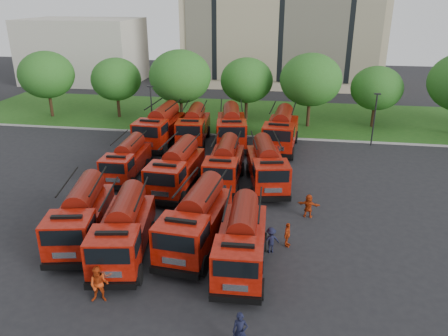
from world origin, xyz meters
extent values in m
plane|color=black|center=(0.00, 0.00, 0.00)|extent=(140.00, 140.00, 0.00)
cube|color=#164512|center=(0.00, 26.00, 0.06)|extent=(70.00, 16.00, 0.12)
cube|color=gray|center=(0.00, 17.90, 0.07)|extent=(70.00, 0.30, 0.14)
cube|color=tan|center=(2.00, 48.00, 12.50)|extent=(30.00, 14.00, 25.00)
cube|color=black|center=(2.00, 40.90, 12.50)|extent=(28.00, 0.15, 22.00)
cube|color=#ACA798|center=(-30.00, 44.00, 5.00)|extent=(18.00, 12.00, 10.00)
cylinder|color=#382314|center=(-24.00, 22.00, 1.31)|extent=(0.36, 0.36, 2.62)
ellipsoid|color=#224914|center=(-24.00, 22.00, 5.03)|extent=(6.30, 6.30, 5.36)
cylinder|color=#382314|center=(-16.00, 23.00, 1.19)|extent=(0.36, 0.36, 2.38)
ellipsoid|color=#224914|center=(-16.00, 23.00, 4.56)|extent=(5.71, 5.71, 4.86)
cylinder|color=#382314|center=(-8.00, 21.50, 1.40)|extent=(0.36, 0.36, 2.80)
ellipsoid|color=#224914|center=(-8.00, 21.50, 5.36)|extent=(6.72, 6.72, 5.71)
cylinder|color=#382314|center=(-1.00, 24.00, 1.22)|extent=(0.36, 0.36, 2.45)
ellipsoid|color=#224914|center=(-1.00, 24.00, 4.69)|extent=(5.88, 5.88, 5.00)
cylinder|color=#382314|center=(6.00, 22.50, 1.36)|extent=(0.36, 0.36, 2.73)
ellipsoid|color=#224914|center=(6.00, 22.50, 5.23)|extent=(6.55, 6.55, 5.57)
cylinder|color=#382314|center=(13.00, 23.50, 1.14)|extent=(0.36, 0.36, 2.27)
ellipsoid|color=#224914|center=(13.00, 23.50, 4.36)|extent=(5.46, 5.46, 4.64)
cylinder|color=black|center=(-10.00, 17.20, 2.50)|extent=(0.14, 0.14, 5.00)
cube|color=black|center=(-10.00, 17.20, 5.05)|extent=(0.60, 0.25, 0.12)
cylinder|color=black|center=(12.00, 17.20, 2.50)|extent=(0.14, 0.14, 5.00)
cube|color=black|center=(12.00, 17.20, 5.05)|extent=(0.60, 0.25, 0.12)
cube|color=black|center=(-7.62, -3.69, 0.66)|extent=(3.68, 7.40, 0.30)
cube|color=black|center=(-6.91, -7.21, 0.61)|extent=(2.53, 0.75, 0.35)
cube|color=#961409|center=(-7.14, -6.07, 1.79)|extent=(2.87, 2.67, 1.97)
cube|color=black|center=(-6.92, -7.18, 2.25)|extent=(2.09, 0.47, 0.86)
cube|color=#961409|center=(-7.84, -2.60, 1.47)|extent=(3.35, 5.05, 1.31)
cylinder|color=#540D07|center=(-7.84, -2.60, 2.54)|extent=(2.33, 4.46, 1.52)
cylinder|color=black|center=(-8.24, -6.50, 0.56)|extent=(0.57, 1.16, 1.11)
cylinder|color=black|center=(-5.96, -6.04, 0.56)|extent=(0.57, 1.16, 1.11)
cylinder|color=black|center=(-9.12, -2.14, 0.56)|extent=(0.57, 1.16, 1.11)
cylinder|color=black|center=(-6.84, -1.68, 0.56)|extent=(0.57, 1.16, 1.11)
cube|color=black|center=(-4.55, -4.88, 0.65)|extent=(3.46, 7.34, 0.30)
cube|color=black|center=(-3.96, -8.40, 0.60)|extent=(2.52, 0.67, 0.35)
cube|color=#961409|center=(-4.15, -7.26, 1.79)|extent=(2.80, 2.60, 1.96)
cube|color=black|center=(-3.96, -8.37, 2.24)|extent=(2.09, 0.40, 0.86)
cube|color=#961409|center=(-4.74, -3.78, 1.46)|extent=(3.20, 4.98, 1.31)
cylinder|color=#540D07|center=(-4.74, -3.78, 2.53)|extent=(2.19, 4.42, 1.51)
cylinder|color=black|center=(-5.26, -7.65, 0.55)|extent=(0.53, 1.15, 1.11)
cylinder|color=black|center=(-2.98, -7.27, 0.55)|extent=(0.53, 1.15, 1.11)
cylinder|color=black|center=(-6.00, -3.28, 0.55)|extent=(0.53, 1.15, 1.11)
cylinder|color=black|center=(-3.71, -2.90, 0.55)|extent=(0.53, 1.15, 1.11)
cube|color=black|center=(-0.84, -3.22, 0.68)|extent=(3.05, 7.51, 0.31)
cube|color=black|center=(-1.17, -6.92, 0.63)|extent=(2.63, 0.49, 0.37)
cube|color=#961409|center=(-1.07, -5.72, 1.86)|extent=(2.76, 2.52, 2.04)
cube|color=black|center=(-1.17, -6.89, 2.33)|extent=(2.19, 0.25, 0.89)
cube|color=#961409|center=(-0.74, -2.08, 1.52)|extent=(2.98, 5.02, 1.36)
cylinder|color=#540D07|center=(-0.74, -2.08, 2.63)|extent=(1.95, 4.51, 1.57)
cylinder|color=black|center=(-2.28, -5.82, 0.58)|extent=(0.47, 1.18, 1.15)
cylinder|color=black|center=(0.11, -6.04, 0.58)|extent=(0.47, 1.18, 1.15)
cylinder|color=black|center=(-1.87, -1.24, 0.58)|extent=(0.47, 1.18, 1.15)
cylinder|color=black|center=(0.52, -1.45, 0.58)|extent=(0.47, 1.18, 1.15)
cube|color=black|center=(1.99, -4.93, 0.64)|extent=(2.55, 6.97, 0.30)
cube|color=black|center=(2.14, -8.42, 0.59)|extent=(2.47, 0.35, 0.34)
cube|color=#961409|center=(2.09, -7.29, 1.75)|extent=(2.50, 2.26, 1.92)
cube|color=black|center=(2.14, -8.39, 2.19)|extent=(2.07, 0.14, 0.84)
cube|color=#961409|center=(1.94, -3.85, 1.43)|extent=(2.60, 4.62, 1.28)
cylinder|color=#540D07|center=(1.94, -3.85, 2.47)|extent=(1.65, 4.19, 1.48)
cylinder|color=black|center=(0.97, -7.54, 0.54)|extent=(0.39, 1.10, 1.08)
cylinder|color=black|center=(3.23, -7.44, 0.54)|extent=(0.39, 1.10, 1.08)
cylinder|color=black|center=(0.79, -3.21, 0.54)|extent=(0.39, 1.10, 1.08)
cylinder|color=black|center=(3.05, -3.12, 0.54)|extent=(0.39, 1.10, 1.08)
cube|color=black|center=(-8.49, 5.91, 0.59)|extent=(2.28, 6.38, 0.27)
cube|color=black|center=(-8.38, 2.71, 0.54)|extent=(2.26, 0.30, 0.32)
cube|color=#961409|center=(-8.42, 3.75, 1.60)|extent=(2.27, 2.05, 1.76)
cube|color=black|center=(-8.39, 2.74, 2.01)|extent=(1.89, 0.11, 0.77)
cube|color=#961409|center=(-8.52, 6.90, 1.31)|extent=(2.34, 4.22, 1.17)
cylinder|color=#540D07|center=(-8.52, 6.90, 2.27)|extent=(1.47, 3.83, 1.35)
cylinder|color=black|center=(-9.45, 3.53, 0.50)|extent=(0.35, 1.00, 0.99)
cylinder|color=black|center=(-7.38, 3.60, 0.50)|extent=(0.35, 1.00, 0.99)
cylinder|color=black|center=(-9.58, 7.50, 0.50)|extent=(0.35, 1.00, 0.99)
cylinder|color=black|center=(-7.50, 7.57, 0.50)|extent=(0.35, 1.00, 0.99)
cube|color=black|center=(-4.00, 4.31, 0.67)|extent=(2.75, 7.29, 0.31)
cube|color=black|center=(-4.20, 0.69, 0.61)|extent=(2.57, 0.40, 0.36)
cube|color=#961409|center=(-4.14, 1.86, 1.82)|extent=(2.63, 2.39, 2.00)
cube|color=black|center=(-4.20, 0.72, 2.28)|extent=(2.15, 0.17, 0.87)
cube|color=#961409|center=(-3.93, 5.44, 1.48)|extent=(2.77, 4.84, 1.33)
cylinder|color=#540D07|center=(-3.93, 5.44, 2.57)|extent=(1.78, 4.38, 1.54)
cylinder|color=black|center=(-5.32, 1.72, 0.56)|extent=(0.42, 1.14, 1.13)
cylinder|color=black|center=(-2.97, 1.59, 0.56)|extent=(0.42, 1.14, 1.13)
cylinder|color=black|center=(-5.07, 6.22, 0.56)|extent=(0.42, 1.14, 1.13)
cylinder|color=black|center=(-2.72, 6.09, 0.56)|extent=(0.42, 1.14, 1.13)
cube|color=black|center=(-0.64, 6.00, 0.64)|extent=(2.39, 6.89, 0.29)
cube|color=black|center=(-0.56, 2.53, 0.59)|extent=(2.45, 0.30, 0.34)
cube|color=#961409|center=(-0.59, 3.65, 1.73)|extent=(2.44, 2.20, 1.91)
cube|color=black|center=(-0.56, 2.56, 2.17)|extent=(2.05, 0.09, 0.83)
cube|color=#961409|center=(-0.66, 7.07, 1.42)|extent=(2.49, 4.55, 1.27)
cylinder|color=#540D07|center=(-0.66, 7.07, 2.45)|extent=(1.55, 4.13, 1.47)
cylinder|color=black|center=(-1.70, 3.43, 0.54)|extent=(0.37, 1.08, 1.07)
cylinder|color=black|center=(0.54, 3.48, 0.54)|extent=(0.37, 1.08, 1.07)
cylinder|color=black|center=(-1.80, 7.73, 0.54)|extent=(0.37, 1.08, 1.07)
cylinder|color=black|center=(0.45, 7.78, 0.54)|extent=(0.37, 1.08, 1.07)
cube|color=black|center=(2.58, 5.99, 0.65)|extent=(3.65, 7.36, 0.30)
cube|color=black|center=(3.28, 2.49, 0.60)|extent=(2.52, 0.74, 0.35)
cube|color=#961409|center=(3.06, 3.63, 1.79)|extent=(2.85, 2.65, 1.96)
cube|color=black|center=(3.28, 2.52, 2.24)|extent=(2.08, 0.46, 0.86)
cube|color=#961409|center=(2.37, 7.08, 1.46)|extent=(3.32, 5.02, 1.31)
cylinder|color=#540D07|center=(2.37, 7.08, 2.53)|extent=(2.31, 4.44, 1.51)
cylinder|color=black|center=(1.96, 3.20, 0.55)|extent=(0.56, 1.15, 1.11)
cylinder|color=black|center=(4.23, 3.65, 0.55)|extent=(0.56, 1.15, 1.11)
cylinder|color=black|center=(1.09, 7.55, 0.55)|extent=(0.56, 1.15, 1.11)
cylinder|color=black|center=(3.37, 8.00, 0.55)|extent=(0.56, 1.15, 1.11)
cube|color=black|center=(-8.18, 14.11, 0.73)|extent=(2.93, 7.94, 0.34)
cube|color=black|center=(-8.36, 10.14, 0.67)|extent=(2.81, 0.41, 0.39)
cube|color=#961409|center=(-8.30, 11.42, 1.99)|extent=(2.85, 2.58, 2.18)
cube|color=black|center=(-8.36, 10.17, 2.49)|extent=(2.35, 0.16, 0.95)
cube|color=#961409|center=(-8.13, 15.34, 1.62)|extent=(2.97, 5.27, 1.45)
cylinder|color=#540D07|center=(-8.13, 15.34, 2.81)|extent=(1.89, 4.77, 1.68)
cylinder|color=black|center=(-9.60, 11.26, 0.62)|extent=(0.45, 1.25, 1.23)
cylinder|color=black|center=(-7.03, 11.14, 0.62)|extent=(0.45, 1.25, 1.23)
cylinder|color=black|center=(-9.38, 16.18, 0.62)|extent=(0.45, 1.25, 1.23)
cylinder|color=black|center=(-6.80, 16.06, 0.62)|extent=(0.45, 1.25, 1.23)
cube|color=black|center=(-5.20, 15.39, 0.67)|extent=(2.97, 7.36, 0.31)
cube|color=black|center=(-4.88, 11.76, 0.62)|extent=(2.58, 0.48, 0.36)
cube|color=#961409|center=(-4.98, 12.94, 1.82)|extent=(2.70, 2.47, 2.00)
cube|color=black|center=(-4.88, 11.79, 2.28)|extent=(2.15, 0.24, 0.87)
cube|color=#961409|center=(-5.29, 16.52, 1.49)|extent=(2.91, 4.92, 1.33)
cylinder|color=#540D07|center=(-5.29, 16.52, 2.58)|extent=(1.91, 4.43, 1.54)
cylinder|color=black|center=(-6.14, 12.63, 0.56)|extent=(0.46, 1.16, 1.13)
cylinder|color=black|center=(-3.79, 12.84, 0.56)|extent=(0.46, 1.16, 1.13)
cylinder|color=black|center=(-6.53, 17.13, 0.56)|extent=(0.46, 1.16, 1.13)
cylinder|color=black|center=(-4.18, 17.34, 0.56)|extent=(0.46, 1.16, 1.13)
cube|color=black|center=(-1.46, 15.29, 0.71)|extent=(3.65, 7.94, 0.33)
cube|color=black|center=(-0.87, 11.46, 0.65)|extent=(2.74, 0.69, 0.38)
cube|color=#961409|center=(-1.06, 12.70, 1.94)|extent=(3.01, 2.78, 2.13)
cube|color=black|center=(-0.87, 11.49, 2.43)|extent=(2.27, 0.40, 0.93)
cube|color=#961409|center=(-1.64, 16.48, 1.58)|extent=(3.41, 5.37, 1.42)
cylinder|color=#540D07|center=(-1.64, 16.48, 2.74)|extent=(2.32, 4.78, 1.64)
cylinder|color=black|center=(-2.27, 12.29, 0.60)|extent=(0.56, 1.25, 1.20)
cylinder|color=black|center=(0.21, 12.68, 0.60)|extent=(0.56, 1.25, 1.20)
cylinder|color=black|center=(-3.00, 17.04, 0.60)|extent=(0.56, 1.25, 1.20)
cylinder|color=black|center=(-0.52, 17.42, 0.60)|extent=(0.56, 1.25, 1.20)
cube|color=black|center=(3.32, 14.85, 0.72)|extent=(3.01, 7.87, 0.33)
cube|color=black|center=(3.08, 10.93, 0.66)|extent=(2.77, 0.45, 0.39)
cube|color=#961409|center=(3.16, 12.20, 1.96)|extent=(2.85, 2.59, 2.15)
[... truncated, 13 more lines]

